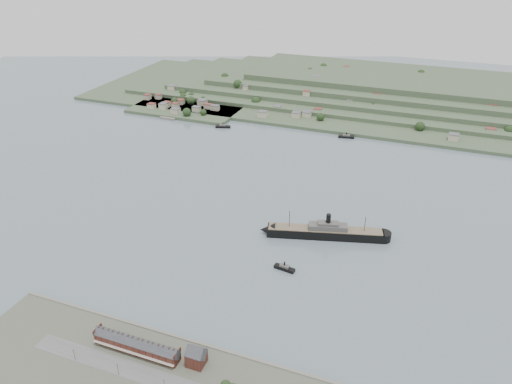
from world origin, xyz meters
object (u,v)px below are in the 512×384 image
(terrace_row, at_px, (137,345))
(steamship, at_px, (322,232))
(gabled_building, at_px, (196,356))
(tugboat, at_px, (284,268))

(terrace_row, xyz_separation_m, steamship, (70.05, 164.92, -2.08))
(gabled_building, xyz_separation_m, tugboat, (18.20, 106.70, -6.42))
(terrace_row, height_order, tugboat, terrace_row)
(gabled_building, xyz_separation_m, steamship, (32.55, 160.90, -3.43))
(gabled_building, height_order, steamship, steamship)
(terrace_row, height_order, gabled_building, gabled_building)
(terrace_row, bearing_deg, steamship, 66.99)
(steamship, distance_m, tugboat, 56.14)
(steamship, bearing_deg, tugboat, -104.83)
(steamship, bearing_deg, gabled_building, -101.44)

